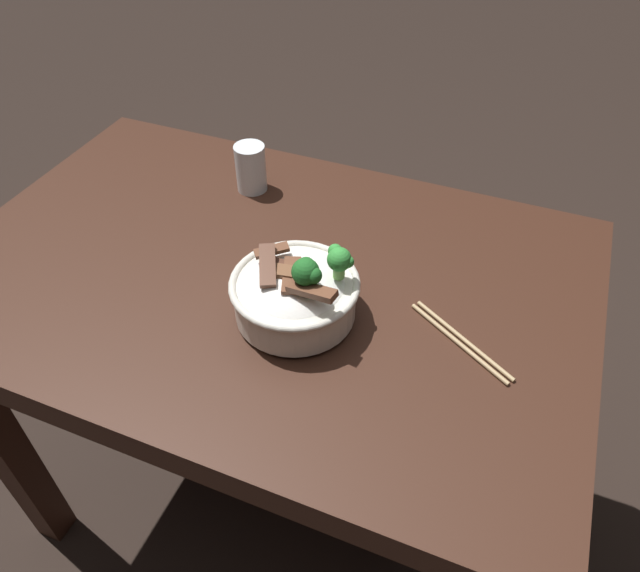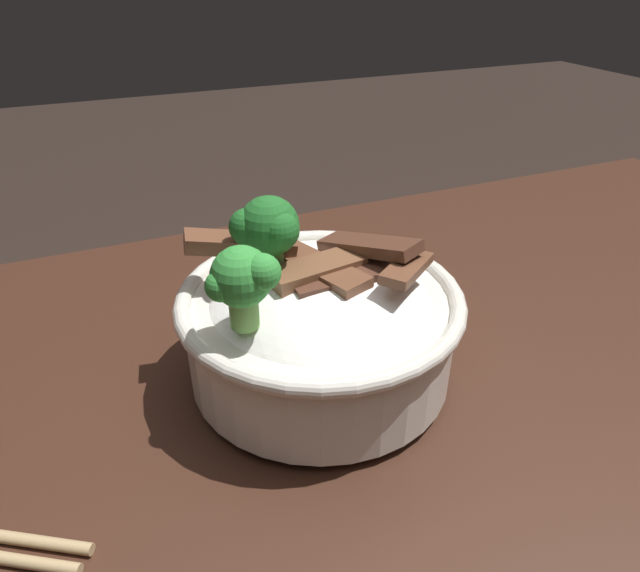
% 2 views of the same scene
% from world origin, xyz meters
% --- Properties ---
extents(dining_table, '(1.15, 0.76, 0.80)m').
position_xyz_m(dining_table, '(0.00, 0.00, 0.69)').
color(dining_table, '#381E14').
rests_on(dining_table, ground).
extents(rice_bowl, '(0.21, 0.21, 0.15)m').
position_xyz_m(rice_bowl, '(0.10, -0.08, 0.86)').
color(rice_bowl, silver).
rests_on(rice_bowl, dining_table).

